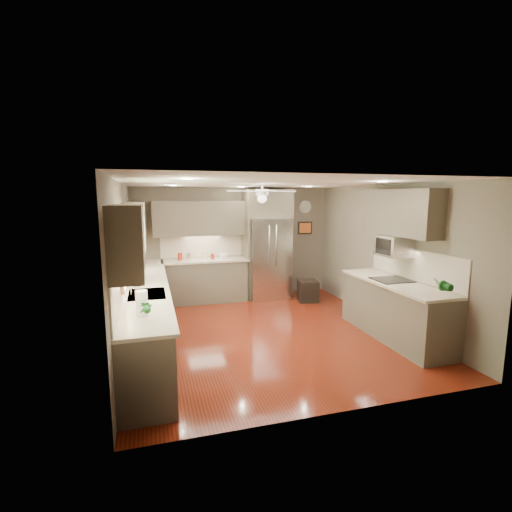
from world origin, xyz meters
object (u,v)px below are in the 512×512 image
bowl (224,258)px  microwave (394,246)px  paper_towel (142,304)px  stool (308,291)px  canister_b (189,257)px  canister_d (212,256)px  potted_plant_left (146,308)px  potted_plant_right (442,285)px  canister_a (180,257)px  refrigerator (268,246)px  canister_c (204,255)px  soap_bottle (137,283)px

bowl → microwave: 3.62m
paper_towel → stool: bearing=41.9°
bowl → microwave: (2.33, -2.73, 0.51)m
canister_b → canister_d: canister_b is taller
stool → microwave: bearing=-74.9°
microwave → stool: (-0.57, 2.12, -1.24)m
potted_plant_left → potted_plant_right: (3.83, -0.12, 0.03)m
canister_a → canister_d: size_ratio=1.35×
microwave → stool: 2.52m
canister_b → paper_towel: paper_towel is taller
potted_plant_right → bowl: potted_plant_right is taller
potted_plant_left → bowl: bearing=67.0°
canister_b → canister_a: bearing=-175.9°
bowl → paper_towel: paper_towel is taller
canister_b → microwave: size_ratio=0.27×
potted_plant_right → stool: 3.49m
potted_plant_left → refrigerator: (2.63, 3.82, 0.11)m
canister_d → bowl: (0.25, -0.04, -0.03)m
microwave → paper_towel: 4.13m
canister_c → potted_plant_left: bearing=-107.3°
canister_a → paper_towel: paper_towel is taller
stool → bowl: bearing=161.0°
potted_plant_right → paper_towel: (-3.87, 0.27, -0.03)m
microwave → potted_plant_left: bearing=-164.3°
canister_c → microwave: size_ratio=0.32×
bowl → paper_towel: size_ratio=0.62×
potted_plant_right → microwave: size_ratio=0.61×
canister_d → bowl: canister_d is taller
canister_c → stool: bearing=-16.6°
bowl → soap_bottle: bearing=-126.3°
canister_d → refrigerator: bearing=-2.5°
canister_b → paper_towel: 3.86m
potted_plant_left → stool: potted_plant_left is taller
bowl → potted_plant_right: bearing=-60.9°
canister_c → soap_bottle: soap_bottle is taller
canister_b → microwave: bearing=-42.1°
potted_plant_left → microwave: (3.96, 1.11, 0.40)m
refrigerator → canister_d: bearing=177.5°
soap_bottle → paper_towel: 1.30m
canister_b → potted_plant_right: (2.97, -4.03, 0.10)m
microwave → potted_plant_right: bearing=-95.9°
soap_bottle → microwave: bearing=-4.7°
soap_bottle → potted_plant_right: potted_plant_right is taller
canister_c → potted_plant_right: potted_plant_right is taller
canister_d → microwave: size_ratio=0.22×
canister_b → potted_plant_left: potted_plant_left is taller
soap_bottle → bowl: 2.97m
canister_b → bowl: canister_b is taller
canister_d → stool: (2.01, -0.64, -0.76)m
soap_bottle → potted_plant_left: bearing=-84.8°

